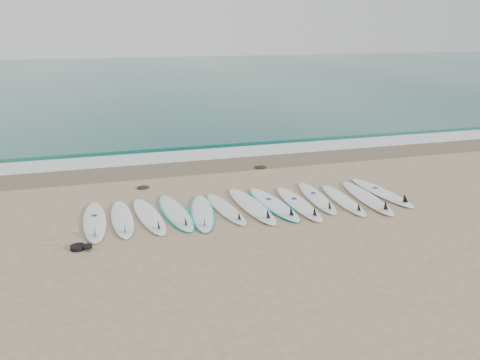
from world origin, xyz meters
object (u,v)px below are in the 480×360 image
object	(u,v)px
surfboard_12	(383,193)
leash_coil	(80,247)
surfboard_6	(252,206)
surfboard_0	(95,222)

from	to	relation	value
surfboard_12	leash_coil	distance (m)	8.15
surfboard_6	surfboard_12	xyz separation A→B (m)	(3.83, -0.02, -0.00)
surfboard_0	surfboard_6	xyz separation A→B (m)	(3.94, -0.05, 0.00)
surfboard_12	leash_coil	bearing A→B (deg)	-177.79
surfboard_0	surfboard_12	bearing A→B (deg)	-2.08
surfboard_0	surfboard_6	distance (m)	3.94
surfboard_6	surfboard_12	world-z (taller)	surfboard_6
surfboard_0	leash_coil	bearing A→B (deg)	-103.85
surfboard_6	leash_coil	size ratio (longest dim) A/B	6.22
surfboard_6	surfboard_12	distance (m)	3.83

